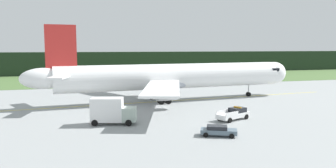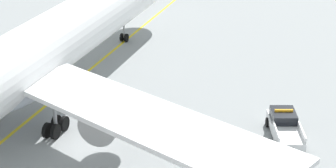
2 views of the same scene
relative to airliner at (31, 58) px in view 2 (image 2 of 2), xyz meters
name	(u,v)px [view 2 (image 2 of 2)]	position (x,y,z in m)	size (l,w,h in m)	color
ground	(90,146)	(-2.94, -6.88, -4.89)	(320.00, 320.00, 0.00)	gray
taxiway_centerline_main	(41,110)	(0.69, 0.06, -4.89)	(75.23, 0.30, 0.01)	yellow
airliner	(31,58)	(0.00, 0.00, 0.00)	(56.53, 46.18, 14.94)	white
ops_pickup_truck	(285,127)	(4.33, -19.60, -3.99)	(6.00, 4.12, 1.94)	white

